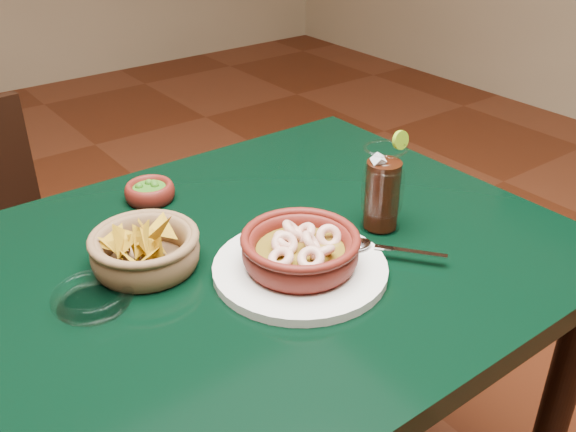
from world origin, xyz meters
TOP-DOWN VIEW (x-y plane):
  - dining_table at (0.00, 0.00)m, footprint 1.20×0.80m
  - shrimp_plate at (0.11, -0.09)m, footprint 0.33×0.27m
  - chip_basket at (-0.07, 0.07)m, footprint 0.20×0.20m
  - guacamole_ramekin at (0.04, 0.27)m, footprint 0.11×0.11m
  - cola_drink at (0.31, -0.06)m, footprint 0.15×0.15m
  - glass_ashtray at (-0.18, 0.03)m, footprint 0.12×0.12m

SIDE VIEW (x-z plane):
  - dining_table at x=0.00m, z-range 0.28..1.03m
  - glass_ashtray at x=-0.18m, z-range 0.75..0.78m
  - guacamole_ramekin at x=0.04m, z-range 0.75..0.78m
  - chip_basket at x=-0.07m, z-range 0.72..0.84m
  - shrimp_plate at x=0.11m, z-range 0.74..0.82m
  - cola_drink at x=0.31m, z-range 0.74..0.91m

